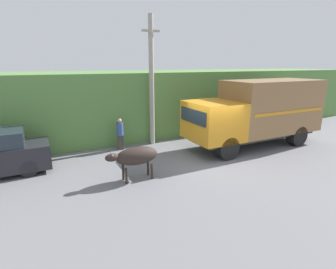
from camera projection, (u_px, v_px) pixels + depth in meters
ground_plane at (211, 160)px, 11.93m from camera, size 60.00×60.00×0.00m
hillside_embankment at (153, 101)px, 17.21m from camera, size 32.00×5.63×3.75m
building_backdrop at (50, 117)px, 13.40m from camera, size 4.79×2.70×3.11m
cargo_truck at (259, 111)px, 13.56m from camera, size 7.50×2.49×3.41m
brown_cow at (136, 156)px, 9.66m from camera, size 2.00×0.68×1.28m
pedestrian_on_hill at (120, 133)px, 13.13m from camera, size 0.38×0.38×1.61m
utility_pole at (152, 80)px, 13.49m from camera, size 0.90×0.25×6.58m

